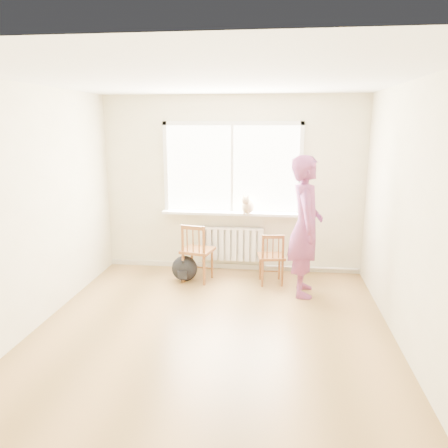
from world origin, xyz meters
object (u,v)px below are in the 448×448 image
(chair_right, at_px, (272,259))
(cat, at_px, (248,205))
(chair_left, at_px, (196,253))
(backpack, at_px, (185,268))
(person, at_px, (305,227))

(chair_right, height_order, cat, cat)
(chair_left, bearing_deg, backpack, 14.66)
(chair_left, relative_size, chair_right, 1.14)
(backpack, bearing_deg, person, -9.19)
(chair_right, height_order, person, person)
(chair_left, relative_size, cat, 1.90)
(person, bearing_deg, chair_right, 54.74)
(chair_right, distance_m, cat, 0.90)
(chair_right, relative_size, cat, 1.66)
(chair_left, xyz_separation_m, person, (1.53, -0.28, 0.50))
(chair_right, relative_size, backpack, 1.99)
(person, distance_m, cat, 1.10)
(chair_left, relative_size, backpack, 2.28)
(chair_left, xyz_separation_m, backpack, (-0.18, -0.01, -0.25))
(cat, bearing_deg, backpack, -143.44)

